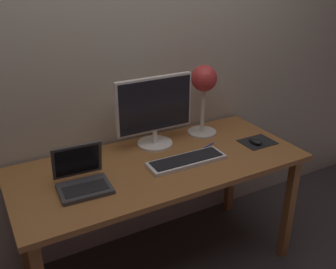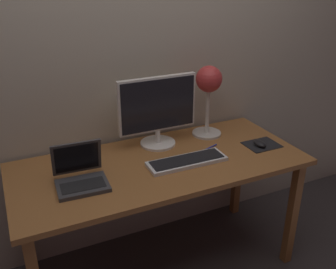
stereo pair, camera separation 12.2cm
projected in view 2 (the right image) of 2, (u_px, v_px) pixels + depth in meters
ground_plane at (161, 265)px, 2.39m from camera, size 4.80×4.80×0.00m
back_wall at (131, 46)px, 2.19m from camera, size 4.80×0.06×2.60m
desk at (161, 174)px, 2.12m from camera, size 1.60×0.70×0.74m
monitor at (158, 109)px, 2.19m from camera, size 0.47×0.21×0.42m
keyboard_main at (187, 161)px, 2.07m from camera, size 0.44×0.15×0.03m
laptop at (80, 172)px, 1.87m from camera, size 0.26×0.25×0.20m
desk_lamp at (209, 86)px, 2.29m from camera, size 0.18×0.18×0.44m
mousepad at (262, 145)px, 2.28m from camera, size 0.20×0.16×0.00m
mouse at (260, 143)px, 2.25m from camera, size 0.06×0.10×0.03m
pen at (209, 148)px, 2.23m from camera, size 0.13×0.05×0.01m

